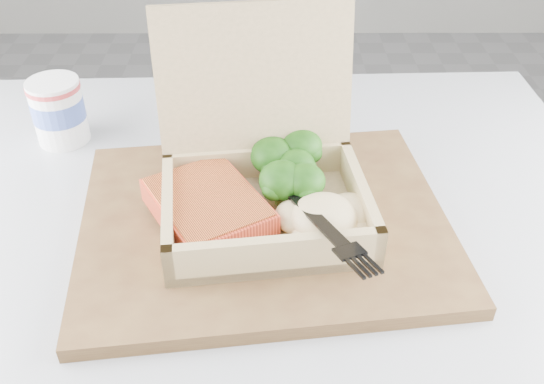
{
  "coord_description": "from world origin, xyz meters",
  "views": [
    {
      "loc": [
        0.16,
        -0.69,
        1.12
      ],
      "look_at": [
        0.16,
        -0.22,
        0.77
      ],
      "focal_mm": 40.0,
      "sensor_mm": 36.0,
      "label": 1
    }
  ],
  "objects_px": {
    "cafe_table": "(266,377)",
    "paper_cup": "(58,109)",
    "takeout_container": "(262,168)",
    "serving_tray": "(264,222)"
  },
  "relations": [
    {
      "from": "cafe_table",
      "to": "takeout_container",
      "type": "relative_size",
      "value": 3.69
    },
    {
      "from": "takeout_container",
      "to": "paper_cup",
      "type": "xyz_separation_m",
      "value": [
        -0.25,
        0.15,
        -0.02
      ]
    },
    {
      "from": "cafe_table",
      "to": "paper_cup",
      "type": "relative_size",
      "value": 10.05
    },
    {
      "from": "paper_cup",
      "to": "cafe_table",
      "type": "bearing_deg",
      "value": -40.93
    },
    {
      "from": "serving_tray",
      "to": "paper_cup",
      "type": "height_order",
      "value": "paper_cup"
    },
    {
      "from": "serving_tray",
      "to": "paper_cup",
      "type": "xyz_separation_m",
      "value": [
        -0.25,
        0.17,
        0.03
      ]
    },
    {
      "from": "cafe_table",
      "to": "paper_cup",
      "type": "height_order",
      "value": "paper_cup"
    },
    {
      "from": "cafe_table",
      "to": "serving_tray",
      "type": "bearing_deg",
      "value": 90.42
    },
    {
      "from": "takeout_container",
      "to": "paper_cup",
      "type": "bearing_deg",
      "value": 141.31
    },
    {
      "from": "takeout_container",
      "to": "paper_cup",
      "type": "height_order",
      "value": "takeout_container"
    }
  ]
}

